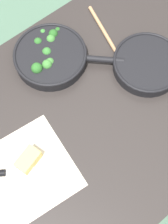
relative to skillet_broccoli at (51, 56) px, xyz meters
The scene contains 8 objects.
ground_plane 0.83m from the skillet_broccoli, 79.84° to the left, with size 14.00×14.00×0.00m, color #51755B.
dining_table_red 0.29m from the skillet_broccoli, 79.84° to the left, with size 1.28×0.91×0.75m.
skillet_broccoli is the anchor object (origin of this frame).
skillet_eggs 0.38m from the skillet_broccoli, 135.63° to the left, with size 0.27×0.39×0.05m.
wooden_spoon 0.26m from the skillet_broccoli, 152.15° to the left, with size 0.12×0.37×0.02m.
parchment_sheet 0.47m from the skillet_broccoli, 40.68° to the left, with size 0.38×0.34×0.00m.
grater_knife 0.47m from the skillet_broccoli, 35.71° to the left, with size 0.25×0.18×0.02m.
cheese_block 0.42m from the skillet_broccoli, 42.51° to the left, with size 0.10×0.07×0.05m.
Camera 1 is at (0.27, 0.34, 1.83)m, focal length 50.00 mm.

